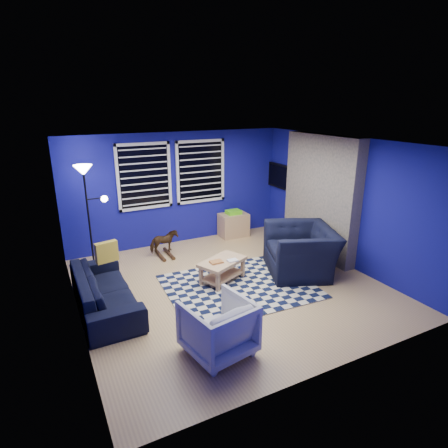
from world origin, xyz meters
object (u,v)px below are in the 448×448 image
armchair_big (301,250)px  coffee_table (222,266)px  floor_lamp (86,184)px  sofa (105,290)px  tv (281,177)px  rocking_horse (164,242)px  armchair_bent (218,327)px  cabinet (233,225)px

armchair_big → coffee_table: bearing=-80.2°
floor_lamp → coffee_table: bearing=-42.4°
sofa → armchair_big: bearing=-95.7°
tv → rocking_horse: (-3.05, -0.18, -1.09)m
armchair_bent → rocking_horse: 3.41m
rocking_horse → tv: bearing=-90.8°
tv → cabinet: bearing=167.8°
rocking_horse → coffee_table: (0.56, -1.60, -0.01)m
cabinet → floor_lamp: floor_lamp is taller
armchair_big → armchair_bent: 2.87m
tv → floor_lamp: floor_lamp is taller
sofa → floor_lamp: floor_lamp is taller
rocking_horse → coffee_table: 1.70m
tv → rocking_horse: 3.24m
tv → armchair_big: 2.50m
armchair_bent → rocking_horse: size_ratio=1.41×
armchair_big → cabinet: (-0.18, 2.35, -0.15)m
coffee_table → tv: bearing=35.7°
tv → floor_lamp: 4.44m
cabinet → floor_lamp: bearing=-174.7°
tv → cabinet: size_ratio=1.49×
armchair_big → coffee_table: armchair_big is taller
coffee_table → floor_lamp: floor_lamp is taller
rocking_horse → floor_lamp: bearing=78.6°
rocking_horse → floor_lamp: (-1.38, 0.18, 1.33)m
armchair_big → armchair_bent: size_ratio=1.65×
rocking_horse → armchair_big: bearing=-137.0°
cabinet → coffee_table: bearing=-122.3°
tv → armchair_bent: size_ratio=1.23×
armchair_bent → floor_lamp: bearing=-84.7°
armchair_bent → cabinet: 4.45m
tv → armchair_big: bearing=-115.0°
armchair_big → floor_lamp: bearing=-99.6°
sofa → armchair_bent: size_ratio=2.52×
armchair_big → cabinet: bearing=-154.1°
floor_lamp → sofa: bearing=-93.5°
rocking_horse → cabinet: 1.94m
tv → cabinet: tv is taller
armchair_big → armchair_bent: bearing=-37.6°
tv → cabinet: 1.62m
sofa → armchair_bent: 2.11m
armchair_big → coffee_table: 1.54m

